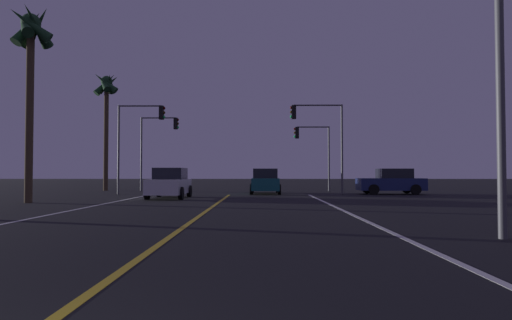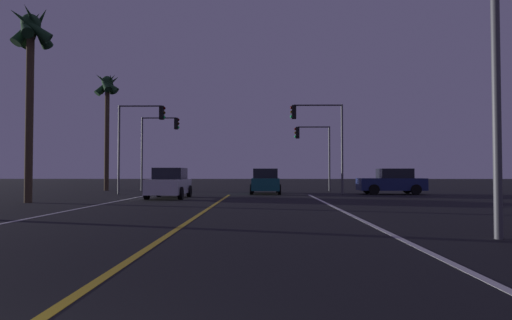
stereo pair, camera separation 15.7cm
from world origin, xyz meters
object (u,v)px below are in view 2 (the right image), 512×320
Objects in this scene: car_crossing_side at (392,182)px; traffic_light_far_right at (312,143)px; palm_tree_left_far at (107,95)px; traffic_light_near_left at (140,129)px; traffic_light_far_left at (159,137)px; traffic_light_near_right at (318,128)px; street_lamp_right_near at (463,24)px; car_oncoming at (169,183)px; car_ahead_far at (265,182)px; palm_tree_left_mid at (31,45)px.

car_crossing_side is 7.47m from traffic_light_far_right.
palm_tree_left_far reaches higher than traffic_light_far_right.
traffic_light_far_left is (-0.05, 5.50, -0.08)m from traffic_light_near_left.
traffic_light_near_right is 1.02× the size of traffic_light_far_left.
street_lamp_right_near is (0.52, -24.68, 0.90)m from traffic_light_far_right.
car_oncoming is 1.00× the size of car_ahead_far.
car_crossing_side is 17.82m from traffic_light_far_left.
car_ahead_far is at bearing 50.28° from traffic_light_far_right.
traffic_light_near_right is (-4.96, -0.52, 3.57)m from car_crossing_side.
car_oncoming is 0.73× the size of traffic_light_near_left.
traffic_light_near_right is 5.54m from traffic_light_far_right.
street_lamp_right_near reaches higher than traffic_light_near_right.
car_oncoming is at bearing 25.52° from traffic_light_near_right.
car_ahead_far is 15.23m from palm_tree_left_far.
palm_tree_left_far reaches higher than car_crossing_side.
traffic_light_far_right reaches higher than car_ahead_far.
traffic_light_near_right reaches higher than car_ahead_far.
palm_tree_left_mid is at bearing 128.95° from car_ahead_far.
traffic_light_far_right is at bearing -88.79° from street_lamp_right_near.
traffic_light_far_right is (0.24, 5.50, -0.62)m from traffic_light_near_right.
palm_tree_left_far reaches higher than street_lamp_right_near.
traffic_light_near_right reaches higher than traffic_light_near_left.
palm_tree_left_far is at bearing -144.63° from car_oncoming.
car_crossing_side is 22.85m from palm_tree_left_far.
car_oncoming is 6.21m from traffic_light_near_left.
street_lamp_right_near reaches higher than traffic_light_far_left.
palm_tree_left_far is at bearing 126.28° from traffic_light_near_left.
traffic_light_near_right reaches higher than traffic_light_far_left.
street_lamp_right_near is 30.48m from palm_tree_left_far.
street_lamp_right_near reaches higher than traffic_light_far_right.
car_crossing_side is 0.60× the size of street_lamp_right_near.
car_ahead_far is (5.41, 5.28, 0.00)m from car_oncoming.
palm_tree_left_far reaches higher than palm_tree_left_mid.
traffic_light_far_right is at bearing 0.00° from traffic_light_far_left.
traffic_light_far_right is 20.61m from palm_tree_left_mid.
traffic_light_far_right is 16.85m from palm_tree_left_far.
traffic_light_near_right is at bearing 5.97° from car_crossing_side.
car_ahead_far is at bearing 134.28° from car_oncoming.
car_crossing_side is 6.14m from traffic_light_near_right.
street_lamp_right_near reaches higher than car_oncoming.
palm_tree_left_mid reaches higher than traffic_light_near_left.
traffic_light_near_right is 17.53m from palm_tree_left_far.
street_lamp_right_near reaches higher than car_crossing_side.
street_lamp_right_near is (12.56, -24.68, 0.39)m from traffic_light_far_left.
car_crossing_side is at bearing -93.55° from car_ahead_far.
palm_tree_left_far is at bearing 68.64° from car_ahead_far.
traffic_light_near_left is (-11.74, -0.00, -0.04)m from traffic_light_near_right.
car_ahead_far is 0.74× the size of traffic_light_far_left.
palm_tree_left_mid is (-11.31, -9.14, 6.74)m from car_ahead_far.
car_ahead_far is 8.44m from car_crossing_side.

